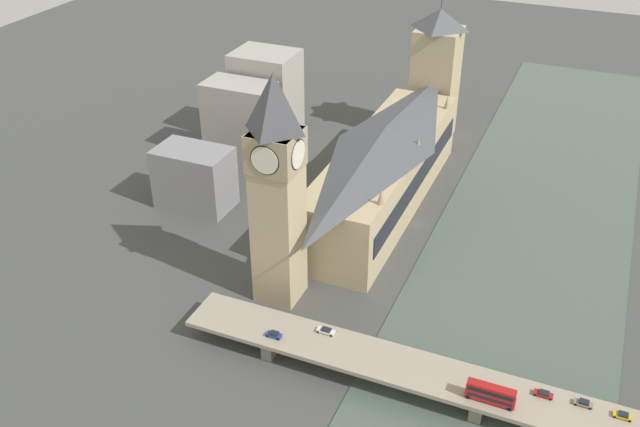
{
  "coord_description": "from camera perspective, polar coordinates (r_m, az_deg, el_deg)",
  "views": [
    {
      "loc": [
        -49.62,
        201.98,
        130.09
      ],
      "look_at": [
        19.77,
        38.63,
        21.6
      ],
      "focal_mm": 40.0,
      "sensor_mm": 36.0,
      "label": 1
    }
  ],
  "objects": [
    {
      "name": "road_bridge",
      "position": [
        179.57,
        12.79,
        -13.7
      ],
      "size": [
        156.3,
        14.19,
        6.19
      ],
      "color": "gray",
      "rests_on": "ground_plane"
    },
    {
      "name": "car_southbound_extra",
      "position": [
        187.74,
        -3.7,
        -9.64
      ],
      "size": [
        4.16,
        1.86,
        1.5
      ],
      "color": "navy",
      "rests_on": "road_bridge"
    },
    {
      "name": "city_block_west",
      "position": [
        296.23,
        -4.31,
        9.29
      ],
      "size": [
        24.95,
        20.17,
        37.72
      ],
      "color": "#A39E93",
      "rests_on": "ground_plane"
    },
    {
      "name": "city_block_east",
      "position": [
        282.02,
        -6.38,
        7.33
      ],
      "size": [
        26.9,
        15.58,
        31.61
      ],
      "color": "#A39E93",
      "rests_on": "ground_plane"
    },
    {
      "name": "parliament_hall",
      "position": [
        247.93,
        5.19,
        3.73
      ],
      "size": [
        24.99,
        101.12,
        30.9
      ],
      "color": "tan",
      "rests_on": "ground_plane"
    },
    {
      "name": "car_southbound_lead",
      "position": [
        180.84,
        20.33,
        -14.03
      ],
      "size": [
        4.21,
        1.79,
        1.4
      ],
      "color": "slate",
      "rests_on": "road_bridge"
    },
    {
      "name": "river_water",
      "position": [
        240.5,
        16.3,
        -2.7
      ],
      "size": [
        62.15,
        360.0,
        0.3
      ],
      "primitive_type": "cube",
      "color": "#47564C",
      "rests_on": "ground_plane"
    },
    {
      "name": "victoria_tower",
      "position": [
        299.12,
        9.21,
        10.87
      ],
      "size": [
        17.27,
        17.27,
        57.95
      ],
      "color": "tan",
      "rests_on": "ground_plane"
    },
    {
      "name": "car_southbound_mid",
      "position": [
        188.57,
        0.48,
        -9.36
      ],
      "size": [
        4.76,
        1.94,
        1.35
      ],
      "color": "silver",
      "rests_on": "road_bridge"
    },
    {
      "name": "car_southbound_tail",
      "position": [
        180.09,
        17.45,
        -13.6
      ],
      "size": [
        4.45,
        1.76,
        1.35
      ],
      "color": "maroon",
      "rests_on": "road_bridge"
    },
    {
      "name": "clock_tower",
      "position": [
        191.89,
        -3.47,
        2.26
      ],
      "size": [
        13.26,
        13.26,
        68.68
      ],
      "color": "tan",
      "rests_on": "ground_plane"
    },
    {
      "name": "ground_plane",
      "position": [
        245.32,
        7.8,
        -0.91
      ],
      "size": [
        600.0,
        600.0,
        0.0
      ],
      "primitive_type": "plane",
      "color": "#424442"
    },
    {
      "name": "car_northbound_lead",
      "position": [
        181.28,
        23.06,
        -14.64
      ],
      "size": [
        4.09,
        1.86,
        1.26
      ],
      "color": "gold",
      "rests_on": "road_bridge"
    },
    {
      "name": "city_block_center",
      "position": [
        253.13,
        -10.0,
        2.83
      ],
      "size": [
        25.88,
        16.2,
        21.76
      ],
      "color": "gray",
      "rests_on": "ground_plane"
    },
    {
      "name": "double_decker_bus_lead",
      "position": [
        174.2,
        13.5,
        -13.81
      ],
      "size": [
        11.56,
        2.49,
        4.76
      ],
      "color": "red",
      "rests_on": "road_bridge"
    }
  ]
}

